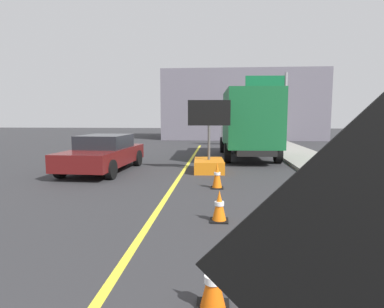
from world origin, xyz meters
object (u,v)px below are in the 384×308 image
object	(u,v)px
arrow_board_trailer	(209,159)
traffic_cone_near_sign	(213,283)
traffic_cone_mid_lane	(219,206)
highway_guide_sign	(274,97)
traffic_cone_far_lane	(217,176)
pickup_car	(104,153)
box_truck	(248,122)

from	to	relation	value
arrow_board_trailer	traffic_cone_near_sign	distance (m)	8.94
traffic_cone_near_sign	traffic_cone_mid_lane	world-z (taller)	traffic_cone_mid_lane
highway_guide_sign	traffic_cone_far_lane	distance (m)	13.87
pickup_car	highway_guide_sign	size ratio (longest dim) A/B	0.93
traffic_cone_mid_lane	traffic_cone_near_sign	bearing A→B (deg)	-91.35
highway_guide_sign	traffic_cone_near_sign	distance (m)	19.62
highway_guide_sign	traffic_cone_far_lane	size ratio (longest dim) A/B	6.50
traffic_cone_mid_lane	traffic_cone_far_lane	xyz separation A→B (m)	(-0.06, 3.01, 0.07)
pickup_car	highway_guide_sign	xyz separation A→B (m)	(8.05, 10.34, 2.73)
traffic_cone_far_lane	traffic_cone_mid_lane	bearing A→B (deg)	-88.87
pickup_car	traffic_cone_far_lane	size ratio (longest dim) A/B	6.08
pickup_car	traffic_cone_far_lane	world-z (taller)	pickup_car
highway_guide_sign	traffic_cone_far_lane	xyz separation A→B (m)	(-3.69, -13.02, -3.04)
arrow_board_trailer	traffic_cone_far_lane	world-z (taller)	arrow_board_trailer
highway_guide_sign	traffic_cone_near_sign	bearing A→B (deg)	-101.00
arrow_board_trailer	traffic_cone_mid_lane	world-z (taller)	arrow_board_trailer
arrow_board_trailer	box_truck	world-z (taller)	box_truck
box_truck	traffic_cone_far_lane	size ratio (longest dim) A/B	8.76
arrow_board_trailer	highway_guide_sign	world-z (taller)	highway_guide_sign
box_truck	traffic_cone_near_sign	distance (m)	13.26
traffic_cone_mid_lane	pickup_car	bearing A→B (deg)	127.91
arrow_board_trailer	pickup_car	distance (m)	4.05
highway_guide_sign	arrow_board_trailer	bearing A→B (deg)	-111.75
box_truck	pickup_car	size ratio (longest dim) A/B	1.44
highway_guide_sign	traffic_cone_near_sign	world-z (taller)	highway_guide_sign
box_truck	highway_guide_sign	xyz separation A→B (m)	(2.20, 5.93, 1.63)
box_truck	traffic_cone_near_sign	bearing A→B (deg)	-96.52
arrow_board_trailer	highway_guide_sign	distance (m)	11.24
box_truck	highway_guide_sign	distance (m)	6.53
traffic_cone_far_lane	traffic_cone_near_sign	bearing A→B (deg)	-90.10
arrow_board_trailer	traffic_cone_far_lane	bearing A→B (deg)	-83.50
pickup_car	traffic_cone_mid_lane	distance (m)	7.21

